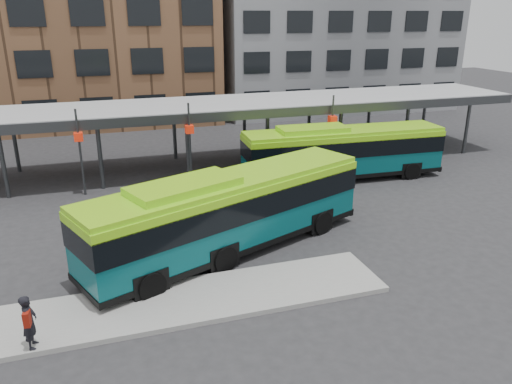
% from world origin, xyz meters
% --- Properties ---
extents(ground, '(120.00, 120.00, 0.00)m').
position_xyz_m(ground, '(0.00, 0.00, 0.00)').
color(ground, '#28282B').
rests_on(ground, ground).
extents(boarding_island, '(14.00, 3.00, 0.18)m').
position_xyz_m(boarding_island, '(-5.50, -3.00, 0.09)').
color(boarding_island, gray).
rests_on(boarding_island, ground).
extents(canopy, '(40.00, 6.53, 4.80)m').
position_xyz_m(canopy, '(-0.06, 12.87, 3.91)').
color(canopy, '#999B9E').
rests_on(canopy, ground).
extents(building_grey, '(24.00, 14.00, 20.00)m').
position_xyz_m(building_grey, '(16.00, 32.00, 10.00)').
color(building_grey, slate).
rests_on(building_grey, ground).
extents(bus_front, '(12.90, 7.38, 3.53)m').
position_xyz_m(bus_front, '(-3.16, 0.50, 1.84)').
color(bus_front, '#074C51').
rests_on(bus_front, ground).
extents(bus_rear, '(12.21, 3.14, 3.34)m').
position_xyz_m(bus_rear, '(5.88, 7.91, 1.74)').
color(bus_rear, '#074C51').
rests_on(bus_rear, ground).
extents(pedestrian, '(0.46, 0.68, 1.71)m').
position_xyz_m(pedestrian, '(-10.46, -4.21, 1.05)').
color(pedestrian, black).
rests_on(pedestrian, boarding_island).
extents(bike_rack, '(5.69, 1.47, 1.06)m').
position_xyz_m(bike_rack, '(13.32, 12.01, 0.48)').
color(bike_rack, slate).
rests_on(bike_rack, ground).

